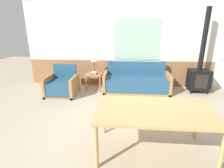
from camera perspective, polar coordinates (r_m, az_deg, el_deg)
name	(u,v)px	position (r m, az deg, el deg)	size (l,w,h in m)	color
ground_plane	(140,126)	(3.70, 9.03, -13.46)	(16.00, 16.00, 0.00)	#B2A58C
wall_back	(136,45)	(5.80, 7.94, 12.48)	(7.20, 0.09, 2.70)	#8E603D
couch	(136,83)	(5.46, 7.89, 0.39)	(1.99, 0.82, 0.86)	#9E7042
armchair	(62,86)	(5.34, -15.95, -0.66)	(0.85, 0.81, 0.85)	#9E7042
side_table	(94,76)	(5.54, -5.86, 2.46)	(0.48, 0.48, 0.53)	#9E7042
table_lamp	(94,59)	(5.50, -5.82, 8.15)	(0.21, 0.21, 0.56)	#262628
book_stack	(94,73)	(5.42, -5.93, 3.60)	(0.22, 0.16, 0.08)	gold
dining_table	(154,114)	(2.77, 13.68, -9.35)	(1.78, 0.99, 0.74)	tan
wood_stove	(199,73)	(5.88, 26.64, 3.15)	(0.59, 0.46, 2.45)	black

